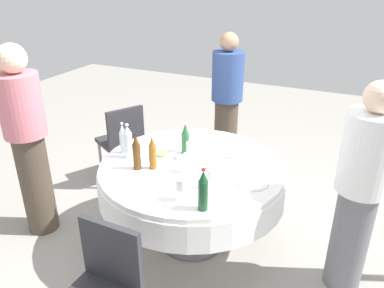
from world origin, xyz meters
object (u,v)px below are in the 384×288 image
(dining_table, at_px, (192,181))
(bottle_brown_front, at_px, (137,153))
(wine_glass_west, at_px, (211,175))
(plate_right, at_px, (162,155))
(bottle_clear_inner, at_px, (128,142))
(wine_glass_front, at_px, (190,148))
(bottle_dark_green_west, at_px, (203,191))
(plate_rear, at_px, (253,183))
(chair_near, at_px, (122,138))
(wine_glass_mid, at_px, (187,159))
(bottle_clear_south, at_px, (123,139))
(chair_west, at_px, (103,285))
(bottle_amber_east, at_px, (153,153))
(plate_mid, at_px, (222,167))
(bottle_green_left, at_px, (185,139))
(wine_glass_near, at_px, (242,145))
(wine_glass_inner, at_px, (181,185))
(person_east, at_px, (28,140))
(person_south, at_px, (227,102))
(person_left, at_px, (360,190))

(dining_table, height_order, bottle_brown_front, bottle_brown_front)
(wine_glass_west, distance_m, plate_right, 0.63)
(bottle_clear_inner, bearing_deg, wine_glass_west, -101.95)
(dining_table, height_order, wine_glass_front, wine_glass_front)
(bottle_dark_green_west, relative_size, plate_rear, 1.31)
(chair_near, bearing_deg, plate_right, -96.72)
(wine_glass_mid, bearing_deg, plate_rear, -85.26)
(bottle_clear_south, bearing_deg, plate_rear, -91.93)
(bottle_clear_inner, relative_size, chair_west, 0.33)
(wine_glass_front, relative_size, plate_rear, 0.69)
(bottle_amber_east, bearing_deg, plate_mid, -65.73)
(plate_mid, bearing_deg, plate_rear, -113.12)
(bottle_green_left, height_order, wine_glass_mid, bottle_green_left)
(wine_glass_near, distance_m, plate_right, 0.66)
(bottle_brown_front, relative_size, bottle_clear_inner, 1.02)
(plate_rear, xyz_separation_m, plate_right, (0.11, 0.80, 0.00))
(bottle_brown_front, xyz_separation_m, bottle_dark_green_west, (-0.29, -0.67, -0.00))
(bottle_green_left, height_order, chair_west, bottle_green_left)
(wine_glass_inner, bearing_deg, bottle_dark_green_west, -103.14)
(person_east, xyz_separation_m, chair_west, (-0.75, -1.27, -0.35))
(bottle_dark_green_west, xyz_separation_m, person_south, (1.89, 0.53, -0.07))
(dining_table, height_order, person_south, person_south)
(wine_glass_inner, height_order, plate_rear, wine_glass_inner)
(wine_glass_near, bearing_deg, plate_rear, -150.88)
(bottle_amber_east, bearing_deg, person_left, -81.97)
(wine_glass_front, bearing_deg, wine_glass_near, -60.83)
(bottle_brown_front, height_order, wine_glass_inner, bottle_brown_front)
(person_south, xyz_separation_m, chair_west, (-2.52, -0.18, -0.29))
(bottle_clear_inner, bearing_deg, wine_glass_near, -66.21)
(bottle_clear_south, height_order, person_left, person_left)
(wine_glass_front, bearing_deg, person_south, 7.17)
(wine_glass_west, xyz_separation_m, person_south, (1.64, 0.47, -0.03))
(person_east, distance_m, chair_west, 1.52)
(person_left, height_order, chair_near, person_left)
(bottle_green_left, bearing_deg, person_left, -95.73)
(chair_west, bearing_deg, bottle_clear_south, -60.99)
(bottle_green_left, height_order, chair_near, bottle_green_left)
(bottle_clear_inner, xyz_separation_m, plate_right, (0.12, -0.24, -0.12))
(wine_glass_inner, height_order, plate_right, wine_glass_inner)
(bottle_clear_south, height_order, bottle_dark_green_west, bottle_dark_green_west)
(person_east, height_order, person_south, person_east)
(wine_glass_near, xyz_separation_m, plate_right, (-0.25, 0.60, -0.10))
(wine_glass_west, xyz_separation_m, person_left, (0.29, -0.95, -0.04))
(dining_table, height_order, wine_glass_near, wine_glass_near)
(wine_glass_front, height_order, plate_mid, wine_glass_front)
(wine_glass_near, height_order, plate_right, wine_glass_near)
(plate_rear, bearing_deg, person_left, -81.06)
(bottle_green_left, height_order, wine_glass_west, bottle_green_left)
(bottle_amber_east, height_order, wine_glass_mid, bottle_amber_east)
(person_east, distance_m, person_south, 2.07)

